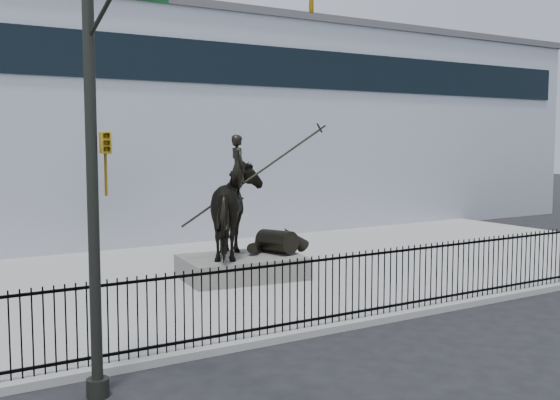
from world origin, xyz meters
TOP-DOWN VIEW (x-y plane):
  - ground at (0.00, 0.00)m, footprint 120.00×120.00m
  - plaza at (0.00, 7.00)m, footprint 30.00×12.00m
  - building at (0.00, 20.00)m, footprint 44.00×14.00m
  - picket_fence at (0.00, 1.25)m, footprint 22.10×0.10m
  - statue_plinth at (-1.11, 6.34)m, footprint 3.57×2.65m
  - equestrian_statue at (-1.05, 6.33)m, footprint 4.26×2.87m
  - traffic_signal_left at (-6.75, -0.62)m, footprint 1.52×4.84m

SIDE VIEW (x-z plane):
  - ground at x=0.00m, z-range 0.00..0.00m
  - plaza at x=0.00m, z-range 0.00..0.15m
  - statue_plinth at x=-1.11m, z-range 0.15..0.78m
  - picket_fence at x=0.00m, z-range 0.15..1.65m
  - equestrian_statue at x=-1.05m, z-range 0.27..3.90m
  - traffic_signal_left at x=-6.75m, z-range 0.53..7.53m
  - building at x=0.00m, z-range 0.00..9.00m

